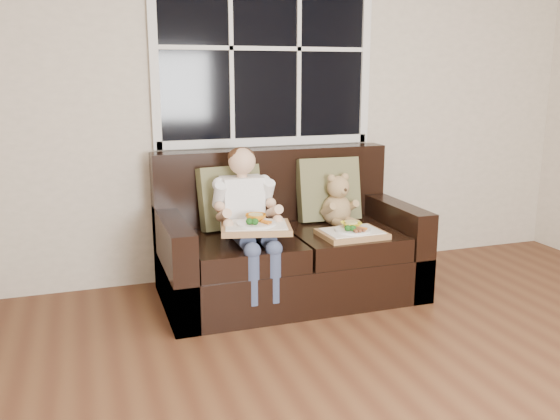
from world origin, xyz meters
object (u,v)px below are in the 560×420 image
object	(u,v)px
child	(246,208)
teddy_bear	(338,203)
tray_right	(352,232)
tray_left	(256,226)
loveseat	(286,249)

from	to	relation	value
child	teddy_bear	size ratio (longest dim) A/B	2.37
tray_right	tray_left	bearing A→B (deg)	178.38
teddy_bear	tray_left	size ratio (longest dim) A/B	0.77
child	loveseat	bearing A→B (deg)	21.01
child	tray_right	bearing A→B (deg)	-16.55
loveseat	tray_left	size ratio (longest dim) A/B	3.53
teddy_bear	child	bearing A→B (deg)	-178.60
loveseat	tray_left	bearing A→B (deg)	-134.33
teddy_bear	tray_left	world-z (taller)	teddy_bear
teddy_bear	tray_right	bearing A→B (deg)	-107.58
tray_left	child	bearing A→B (deg)	104.78
tray_right	teddy_bear	bearing A→B (deg)	80.56
loveseat	tray_left	distance (m)	0.51
child	tray_left	size ratio (longest dim) A/B	1.82
child	tray_right	world-z (taller)	child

